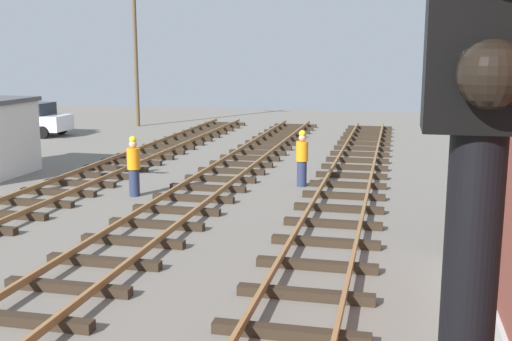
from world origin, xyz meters
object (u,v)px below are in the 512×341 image
object	(u,v)px
track_worker_foreground	(302,159)
track_worker_distant	(134,166)
parked_car_white	(29,119)
utility_pole_far	(135,48)

from	to	relation	value
track_worker_foreground	track_worker_distant	world-z (taller)	same
parked_car_white	track_worker_distant	world-z (taller)	track_worker_distant
parked_car_white	track_worker_foreground	bearing A→B (deg)	-30.39
parked_car_white	track_worker_foreground	xyz separation A→B (m)	(16.01, -9.39, 0.03)
utility_pole_far	track_worker_foreground	distance (m)	19.39
parked_car_white	track_worker_foreground	distance (m)	18.56
parked_car_white	utility_pole_far	world-z (taller)	utility_pole_far
utility_pole_far	track_worker_foreground	world-z (taller)	utility_pole_far
utility_pole_far	track_worker_foreground	bearing A→B (deg)	-50.39
track_worker_foreground	track_worker_distant	bearing A→B (deg)	-152.01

